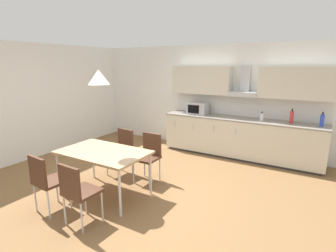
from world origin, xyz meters
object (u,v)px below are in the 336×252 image
(dining_table, at_px, (103,154))
(chair_far_left, at_px, (122,147))
(bottle_red, at_px, (292,117))
(bottle_blue, at_px, (322,120))
(bottle_white, at_px, (262,117))
(chair_far_right, at_px, (149,153))
(chair_near_right, at_px, (77,189))
(pendant_lamp, at_px, (99,77))
(chair_near_left, at_px, (45,178))
(microwave, at_px, (198,108))

(dining_table, relative_size, chair_far_left, 1.62)
(bottle_red, bearing_deg, bottle_blue, -0.31)
(dining_table, xyz_separation_m, chair_far_left, (-0.31, 0.82, -0.17))
(bottle_white, relative_size, chair_far_right, 0.22)
(chair_near_right, bearing_deg, bottle_red, 60.91)
(bottle_blue, relative_size, pendant_lamp, 0.88)
(dining_table, bearing_deg, chair_near_left, -111.60)
(chair_far_right, height_order, chair_far_left, same)
(microwave, height_order, chair_near_right, microwave)
(dining_table, height_order, chair_near_right, chair_near_right)
(bottle_white, bearing_deg, chair_near_right, -112.24)
(microwave, relative_size, chair_near_right, 0.55)
(bottle_blue, bearing_deg, dining_table, -135.06)
(chair_far_right, relative_size, chair_near_left, 1.00)
(bottle_white, height_order, dining_table, bottle_white)
(microwave, relative_size, bottle_red, 1.59)
(bottle_red, relative_size, chair_near_right, 0.35)
(bottle_white, bearing_deg, chair_far_right, -126.05)
(bottle_white, relative_size, chair_near_left, 0.22)
(chair_near_left, bearing_deg, pendant_lamp, 68.40)
(dining_table, relative_size, chair_far_right, 1.62)
(dining_table, bearing_deg, chair_far_left, 110.73)
(chair_near_right, distance_m, chair_near_left, 0.64)
(bottle_white, relative_size, pendant_lamp, 0.61)
(bottle_blue, bearing_deg, bottle_white, -177.52)
(chair_near_left, xyz_separation_m, pendant_lamp, (0.32, 0.82, 1.37))
(chair_far_right, bearing_deg, chair_far_left, -179.96)
(chair_far_right, bearing_deg, bottle_blue, 38.94)
(chair_far_left, bearing_deg, pendant_lamp, -69.27)
(bottle_white, bearing_deg, microwave, 179.43)
(bottle_white, relative_size, dining_table, 0.14)
(chair_near_left, relative_size, chair_far_left, 1.00)
(bottle_blue, xyz_separation_m, chair_far_left, (-3.26, -2.13, -0.49))
(bottle_blue, distance_m, bottle_red, 0.54)
(bottle_red, xyz_separation_m, pendant_lamp, (-2.41, -2.95, 0.87))
(microwave, distance_m, bottle_red, 2.08)
(dining_table, bearing_deg, microwave, 83.62)
(chair_near_right, bearing_deg, pendant_lamp, 110.98)
(chair_near_right, distance_m, pendant_lamp, 1.62)
(bottle_white, distance_m, chair_far_left, 3.02)
(bottle_red, distance_m, chair_far_right, 3.03)
(bottle_red, height_order, chair_far_left, bottle_red)
(chair_far_left, bearing_deg, chair_near_left, -90.51)
(chair_far_right, distance_m, chair_near_left, 1.75)
(chair_near_right, xyz_separation_m, chair_near_left, (-0.64, 0.00, 0.00))
(microwave, height_order, chair_far_left, microwave)
(bottle_blue, height_order, chair_far_right, bottle_blue)
(dining_table, bearing_deg, chair_near_right, -69.02)
(chair_far_right, height_order, pendant_lamp, pendant_lamp)
(chair_far_right, bearing_deg, bottle_white, 53.95)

